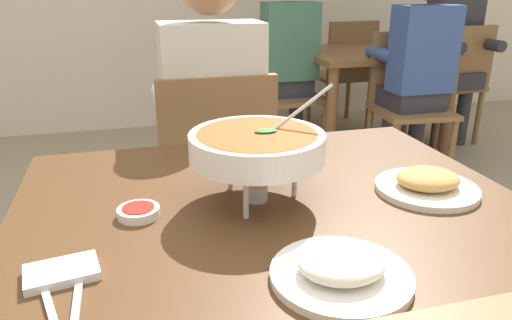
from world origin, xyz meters
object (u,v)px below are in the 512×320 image
Objects in this scene: patron_bg_right at (288,52)px; chair_bg_right at (284,84)px; sauce_dish at (138,212)px; patron_bg_left at (418,61)px; curry_bowl at (257,147)px; diner_main at (211,111)px; dining_table_main at (273,245)px; chair_bg_middle at (455,78)px; chair_bg_corner at (345,69)px; rice_plate at (341,269)px; patron_bg_middle at (454,46)px; chair_diner_main at (215,173)px; appetizer_plate at (427,184)px; dining_table_far at (371,69)px; chair_bg_left at (406,96)px; chair_bg_window at (274,71)px.

chair_bg_right is at bearing 92.70° from patron_bg_right.
sauce_dish is 2.44m from patron_bg_right.
sauce_dish is 0.07× the size of patron_bg_left.
diner_main is at bearing 87.67° from curry_bowl.
dining_table_main is at bearing -108.83° from chair_bg_right.
chair_bg_right is at bearing 174.90° from chair_bg_middle.
chair_bg_corner is at bearing 137.35° from chair_bg_middle.
patron_bg_left reaches higher than rice_plate.
chair_diner_main is at bearing -145.34° from patron_bg_middle.
chair_bg_middle reaches higher than appetizer_plate.
diner_main is 1.61m from patron_bg_right.
chair_diner_main is 1.66m from patron_bg_right.
appetizer_plate is at bearing -8.39° from curry_bowl.
dining_table_far is 0.65m from chair_bg_right.
curry_bowl is at bearing -130.49° from chair_bg_left.
dining_table_far is at bearing -95.42° from chair_bg_corner.
patron_bg_middle reaches higher than sauce_dish.
chair_diner_main is 10.00× the size of sauce_dish.
dining_table_main is at bearing -134.13° from chair_bg_middle.
diner_main is at bearing -149.29° from patron_bg_left.
diner_main is 1.00× the size of patron_bg_right.
dining_table_far is 0.59m from patron_bg_left.
dining_table_main and dining_table_far have the same top height.
rice_plate is 0.27× the size of chair_bg_window.
curry_bowl is at bearing -118.92° from chair_bg_corner.
chair_diner_main is 1.00× the size of chair_bg_right.
sauce_dish is (-0.26, -0.01, -0.12)m from curry_bowl.
patron_bg_right reaches higher than rice_plate.
rice_plate is at bearing -124.42° from chair_bg_left.
patron_bg_right is (-1.29, 0.01, 0.00)m from patron_bg_middle.
diner_main is 2.44m from chair_bg_corner.
patron_bg_right is (0.41, 2.23, -0.01)m from appetizer_plate.
sauce_dish is at bearing -137.39° from patron_bg_middle.
patron_bg_right is at bearing 61.74° from chair_diner_main.
appetizer_plate is 0.67m from sauce_dish.
dining_table_far is (1.39, 2.51, -0.15)m from rice_plate.
dining_table_far is 0.76× the size of patron_bg_middle.
appetizer_plate is 0.27× the size of chair_bg_right.
patron_bg_right is (-0.09, -0.59, 0.24)m from chair_bg_window.
patron_bg_left is 1.00× the size of patron_bg_right.
chair_bg_corner reaches higher than dining_table_main.
chair_bg_left is at bearing 34.21° from chair_diner_main.
chair_bg_corner is at bearing 33.72° from chair_bg_right.
dining_table_far is 1.11× the size of chair_bg_middle.
patron_bg_right reaches higher than appetizer_plate.
chair_bg_middle is 0.69× the size of patron_bg_left.
chair_bg_right is 0.53m from chair_bg_window.
chair_diner_main is 1.00× the size of chair_bg_window.
dining_table_far is (1.71, 2.19, -0.14)m from sauce_dish.
dining_table_main is 3.00m from chair_bg_middle.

